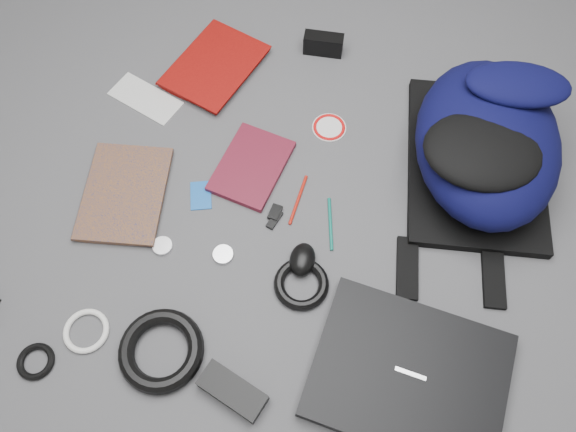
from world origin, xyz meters
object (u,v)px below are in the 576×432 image
(backpack, at_px, (487,141))
(dvd_case, at_px, (252,166))
(textbook_red, at_px, (185,51))
(mouse, at_px, (302,260))
(comic_book, at_px, (85,191))
(laptop, at_px, (409,375))
(compact_camera, at_px, (323,44))
(power_brick, at_px, (233,391))

(backpack, relative_size, dvd_case, 2.44)
(backpack, xyz_separation_m, textbook_red, (-0.84, 0.10, -0.09))
(backpack, xyz_separation_m, mouse, (-0.33, -0.39, -0.09))
(comic_book, xyz_separation_m, mouse, (0.57, -0.01, 0.01))
(laptop, height_order, comic_book, laptop)
(compact_camera, bearing_deg, power_brick, -93.45)
(backpack, bearing_deg, laptop, -106.51)
(textbook_red, relative_size, dvd_case, 1.26)
(laptop, relative_size, mouse, 4.76)
(comic_book, distance_m, power_brick, 0.62)
(compact_camera, relative_size, mouse, 1.31)
(compact_camera, relative_size, power_brick, 0.76)
(textbook_red, distance_m, mouse, 0.71)
(backpack, xyz_separation_m, comic_book, (-0.90, -0.39, -0.10))
(dvd_case, bearing_deg, power_brick, -68.62)
(textbook_red, distance_m, dvd_case, 0.42)
(comic_book, bearing_deg, textbook_red, 69.47)
(backpack, relative_size, textbook_red, 1.93)
(laptop, distance_m, dvd_case, 0.63)
(compact_camera, xyz_separation_m, mouse, (0.14, -0.63, -0.01))
(dvd_case, bearing_deg, backpack, 24.50)
(power_brick, bearing_deg, compact_camera, 109.62)
(compact_camera, bearing_deg, textbook_red, -168.71)
(dvd_case, height_order, compact_camera, compact_camera)
(backpack, xyz_separation_m, laptop, (-0.04, -0.57, -0.09))
(laptop, relative_size, compact_camera, 3.63)
(compact_camera, height_order, mouse, compact_camera)
(textbook_red, bearing_deg, power_brick, -47.74)
(textbook_red, bearing_deg, compact_camera, 33.41)
(comic_book, height_order, compact_camera, compact_camera)
(laptop, xyz_separation_m, power_brick, (-0.34, -0.15, -0.00))
(laptop, bearing_deg, compact_camera, 119.26)
(laptop, height_order, textbook_red, laptop)
(laptop, relative_size, dvd_case, 1.84)
(backpack, distance_m, compact_camera, 0.54)
(laptop, height_order, power_brick, laptop)
(comic_book, bearing_deg, mouse, -14.52)
(mouse, bearing_deg, laptop, -37.50)
(laptop, bearing_deg, backpack, 87.00)
(laptop, bearing_deg, mouse, 149.80)
(mouse, bearing_deg, dvd_case, 128.13)
(dvd_case, distance_m, mouse, 0.29)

